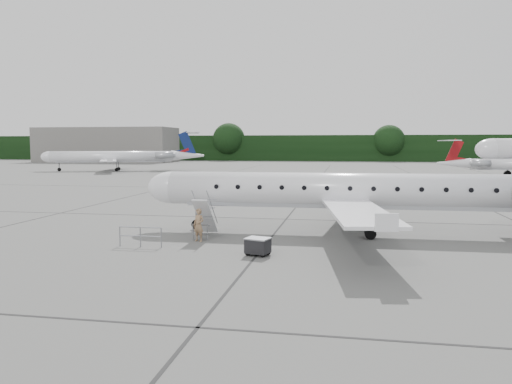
# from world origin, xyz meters

# --- Properties ---
(ground) EXTENTS (320.00, 320.00, 0.00)m
(ground) POSITION_xyz_m (0.00, 0.00, 0.00)
(ground) COLOR #61615E
(ground) RESTS_ON ground
(treeline) EXTENTS (260.00, 4.00, 8.00)m
(treeline) POSITION_xyz_m (0.00, 130.00, 4.00)
(treeline) COLOR black
(treeline) RESTS_ON ground
(terminal_building) EXTENTS (40.00, 14.00, 10.00)m
(terminal_building) POSITION_xyz_m (-70.00, 110.00, 5.00)
(terminal_building) COLOR slate
(terminal_building) RESTS_ON ground
(main_regional_jet) EXTENTS (27.61, 20.09, 7.00)m
(main_regional_jet) POSITION_xyz_m (-0.14, 2.22, 3.50)
(main_regional_jet) COLOR white
(main_regional_jet) RESTS_ON ground
(airstair) EXTENTS (0.89, 2.39, 2.19)m
(airstair) POSITION_xyz_m (-8.16, -0.12, 1.10)
(airstair) COLOR white
(airstair) RESTS_ON ground
(passenger) EXTENTS (0.75, 0.63, 1.76)m
(passenger) POSITION_xyz_m (-8.14, -1.46, 0.88)
(passenger) COLOR #906F4F
(passenger) RESTS_ON ground
(safety_railing) EXTENTS (2.20, 0.10, 1.00)m
(safety_railing) POSITION_xyz_m (-10.61, -3.35, 0.50)
(safety_railing) COLOR gray
(safety_railing) RESTS_ON ground
(baggage_cart) EXTENTS (1.21, 1.08, 0.88)m
(baggage_cart) POSITION_xyz_m (-4.47, -4.20, 0.44)
(baggage_cart) COLOR black
(baggage_cart) RESTS_ON ground
(bg_regional_left) EXTENTS (34.47, 29.40, 7.66)m
(bg_regional_left) POSITION_xyz_m (-45.37, 63.64, 3.83)
(bg_regional_left) COLOR white
(bg_regional_left) RESTS_ON ground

